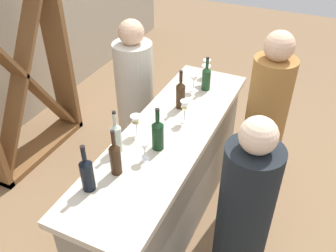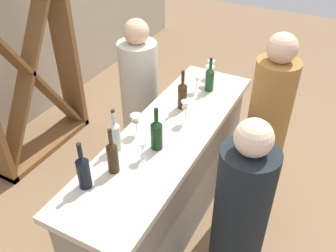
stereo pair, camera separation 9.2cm
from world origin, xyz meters
name	(u,v)px [view 2 (the right image)]	position (x,y,z in m)	size (l,w,h in m)	color
ground_plane	(168,222)	(0.00, 0.00, 0.00)	(12.00, 12.00, 0.00)	#846647
bar_counter	(168,181)	(0.00, 0.00, 0.49)	(2.03, 0.58, 0.97)	gray
wine_rack	(27,72)	(0.29, 1.65, 0.92)	(1.15, 0.28, 1.83)	brown
wine_bottle_leftmost_near_black	(83,171)	(-0.69, 0.18, 1.09)	(0.08, 0.08, 0.32)	black
wine_bottle_second_left_amber_brown	(113,156)	(-0.51, 0.11, 1.09)	(0.07, 0.07, 0.31)	#331E0F
wine_bottle_center_clear_pale	(115,135)	(-0.33, 0.22, 1.09)	(0.07, 0.07, 0.31)	#B7C6B2
wine_bottle_second_right_dark_green	(157,133)	(-0.19, -0.01, 1.09)	(0.08, 0.08, 0.31)	black
wine_bottle_rightmost_amber_brown	(182,94)	(0.33, 0.05, 1.09)	(0.07, 0.07, 0.31)	#331E0F
wine_bottle_far_right_olive_green	(210,78)	(0.67, -0.03, 1.08)	(0.07, 0.07, 0.29)	#193D1E
wine_glass_near_left	(186,108)	(0.17, -0.05, 1.09)	(0.07, 0.07, 0.18)	white
wine_glass_near_center	(142,147)	(-0.33, 0.01, 1.07)	(0.07, 0.07, 0.14)	white
wine_glass_near_right	(210,71)	(0.78, 0.01, 1.09)	(0.08, 0.08, 0.16)	white
wine_glass_far_left	(211,66)	(0.90, 0.04, 1.08)	(0.07, 0.07, 0.15)	white
wine_glass_far_center	(197,80)	(0.62, 0.05, 1.07)	(0.07, 0.07, 0.14)	white
wine_glass_far_right	(136,120)	(-0.12, 0.18, 1.09)	(0.08, 0.08, 0.16)	white
person_left_guest	(265,136)	(0.56, -0.57, 0.76)	(0.34, 0.34, 1.61)	#9E6B33
person_center_guest	(238,229)	(-0.36, -0.67, 0.70)	(0.39, 0.39, 1.50)	black
person_server_behind	(140,99)	(0.71, 0.68, 0.67)	(0.38, 0.38, 1.45)	beige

